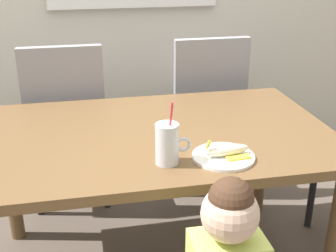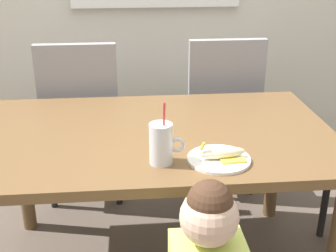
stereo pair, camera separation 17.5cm
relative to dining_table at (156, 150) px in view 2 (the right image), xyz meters
name	(u,v)px [view 2 (the right image)]	position (x,y,z in m)	size (l,w,h in m)	color
dining_table	(156,150)	(0.00, 0.00, 0.00)	(1.49, 0.92, 0.71)	brown
dining_chair_left	(82,113)	(-0.38, 0.68, -0.08)	(0.44, 0.44, 0.96)	gray
dining_chair_right	(221,106)	(0.43, 0.72, -0.08)	(0.44, 0.45, 0.96)	gray
milk_cup	(162,146)	(0.00, -0.29, 0.15)	(0.13, 0.09, 0.25)	silver
snack_plate	(219,159)	(0.21, -0.29, 0.09)	(0.23, 0.23, 0.01)	white
peeled_banana	(223,153)	(0.22, -0.30, 0.12)	(0.17, 0.11, 0.07)	#F4EAC6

